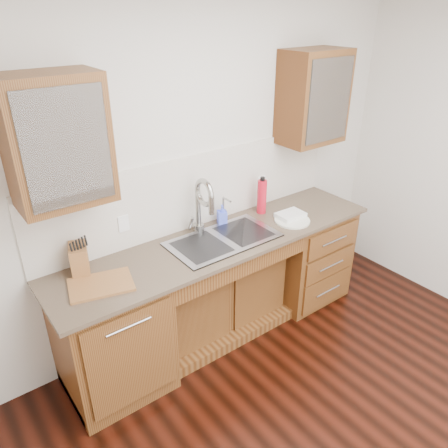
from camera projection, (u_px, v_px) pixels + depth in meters
wall_back at (193, 171)px, 3.40m from camera, size 4.00×0.10×2.70m
base_cabinet_left at (112, 337)px, 3.05m from camera, size 0.70×0.62×0.88m
base_cabinet_center at (215, 292)px, 3.66m from camera, size 1.20×0.44×0.70m
base_cabinet_right at (303, 253)px, 4.06m from camera, size 0.70×0.62×0.88m
countertop at (222, 241)px, 3.34m from camera, size 2.70×0.65×0.03m
backsplash at (198, 191)px, 3.42m from camera, size 2.70×0.02×0.59m
sink at (223, 249)px, 3.36m from camera, size 0.84×0.46×0.19m
faucet at (198, 208)px, 3.36m from camera, size 0.04×0.04×0.40m
filter_tap at (223, 209)px, 3.53m from camera, size 0.02×0.02×0.24m
upper_cabinet_left at (56, 141)px, 2.46m from camera, size 0.55×0.34×0.75m
upper_cabinet_right at (313, 97)px, 3.58m from camera, size 0.55×0.34×0.75m
outlet_left at (124, 224)px, 3.10m from camera, size 0.08×0.01×0.12m
outlet_right at (261, 183)px, 3.80m from camera, size 0.08×0.01×0.12m
soap_bottle at (222, 214)px, 3.53m from camera, size 0.10×0.10×0.16m
water_bottle at (262, 197)px, 3.68m from camera, size 0.09×0.09×0.29m
plate at (292, 221)px, 3.59m from camera, size 0.38×0.38×0.02m
dish_towel at (291, 215)px, 3.63m from camera, size 0.23×0.17×0.04m
knife_block at (79, 259)px, 2.88m from camera, size 0.17×0.21×0.20m
cutting_board at (101, 285)px, 2.78m from camera, size 0.45×0.37×0.02m
cup_left_a at (42, 153)px, 2.44m from camera, size 0.16×0.16×0.10m
cup_left_b at (78, 147)px, 2.55m from camera, size 0.12×0.12×0.10m
cup_right_a at (307, 105)px, 3.57m from camera, size 0.14×0.14×0.10m
cup_right_b at (323, 101)px, 3.68m from camera, size 0.12×0.12×0.10m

